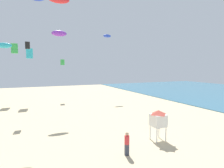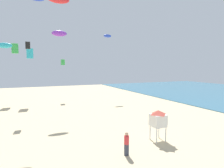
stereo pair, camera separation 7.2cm
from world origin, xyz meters
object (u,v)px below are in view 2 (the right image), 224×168
Objects in this scene: kite_black_box at (28,45)px; kite_purple_parafoil at (59,33)px; kite_green_box at (15,49)px; kite_blue_parafoil_2 at (107,36)px; kite_flyer at (127,142)px; lifeguard_stand at (158,119)px; kite_cyan_parafoil at (5,45)px; kite_green_box_2 at (63,62)px; kite_cyan_box at (30,54)px.

kite_purple_parafoil is at bearing -15.43° from kite_black_box.
kite_green_box is 1.05× the size of kite_blue_parafoil_2.
kite_flyer is 3.99m from lifeguard_stand.
kite_green_box is at bearing -35.12° from kite_flyer.
lifeguard_stand is at bearing -122.19° from kite_flyer.
kite_green_box is at bearing 100.13° from kite_black_box.
kite_purple_parafoil reaches higher than kite_cyan_parafoil.
kite_blue_parafoil_2 reaches higher than kite_green_box_2.
kite_green_box_2 is 1.20× the size of kite_black_box.
kite_cyan_box is at bearing -47.24° from kite_green_box.
lifeguard_stand is 17.73m from kite_black_box.
kite_cyan_parafoil is 12.12m from kite_green_box_2.
kite_blue_parafoil_2 is at bearing 22.40° from kite_cyan_parafoil.
kite_green_box_2 is at bearing 60.92° from kite_black_box.
kite_green_box reaches higher than kite_flyer.
kite_blue_parafoil_2 is (4.57, 22.18, 10.37)m from lifeguard_stand.
lifeguard_stand is 1.37× the size of kite_purple_parafoil.
kite_flyer is 20.31m from kite_cyan_parafoil.
kite_cyan_parafoil is 9.93m from kite_green_box.
kite_green_box is at bearing 86.70° from kite_cyan_parafoil.
lifeguard_stand is at bearing -63.55° from kite_purple_parafoil.
kite_blue_parafoil_2 is (14.04, -0.35, 3.80)m from kite_cyan_box.
kite_black_box is (-6.05, 14.48, 7.83)m from kite_flyer.
kite_black_box is at bearing -29.65° from kite_flyer.
kite_cyan_parafoil is at bearing 154.33° from kite_purple_parafoil.
kite_purple_parafoil reaches higher than kite_green_box.
kite_green_box_2 is at bearing 10.93° from kite_cyan_box.
kite_purple_parafoil is at bearing -136.54° from kite_blue_parafoil_2.
kite_flyer is 25.68m from kite_cyan_box.
kite_blue_parafoil_2 is at bearing -9.62° from kite_green_box_2.
kite_green_box reaches higher than kite_black_box.
kite_green_box is 1.02× the size of kite_cyan_box.
lifeguard_stand is 2.50× the size of kite_green_box_2.
kite_cyan_box is (2.36, -2.55, -0.97)m from kite_green_box.
kite_purple_parafoil is 1.12× the size of kite_green_box.
kite_black_box is 17.24m from kite_blue_parafoil_2.
kite_purple_parafoil is at bearing -71.74° from kite_cyan_box.
kite_flyer is 0.88× the size of kite_purple_parafoil.
kite_green_box_2 is (-0.22, 24.95, 6.12)m from kite_flyer.
kite_green_box_2 is (7.96, -1.47, -2.34)m from kite_green_box.
kite_cyan_parafoil is 1.08× the size of kite_green_box.
kite_flyer is at bearing -89.49° from kite_green_box_2.
lifeguard_stand is at bearing -64.76° from kite_green_box.
kite_cyan_box is at bearing 108.26° from kite_purple_parafoil.
kite_green_box is 1.63× the size of kite_green_box_2.
kite_green_box_2 reaches higher than lifeguard_stand.
kite_green_box is 12.15m from kite_black_box.
kite_blue_parafoil_2 reaches higher than kite_black_box.
kite_black_box is (-0.23, -9.39, 0.34)m from kite_cyan_box.
kite_cyan_box is (-5.82, 23.87, 7.49)m from kite_flyer.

